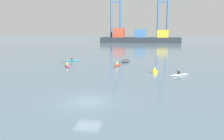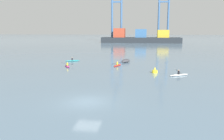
# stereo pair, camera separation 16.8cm
# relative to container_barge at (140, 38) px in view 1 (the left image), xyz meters

# --- Properties ---
(ground_plane) EXTENTS (800.00, 800.00, 0.00)m
(ground_plane) POSITION_rel_container_barge_xyz_m (-2.05, -113.06, -2.77)
(ground_plane) COLOR slate
(container_barge) EXTENTS (45.50, 9.74, 8.33)m
(container_barge) POSITION_rel_container_barge_xyz_m (0.00, 0.00, 0.00)
(container_barge) COLOR #1E2328
(container_barge) RESTS_ON ground
(gantry_crane_west) EXTENTS (6.92, 20.63, 37.58)m
(gantry_crane_west) POSITION_rel_container_barge_xyz_m (-14.75, 5.42, 16.23)
(gantry_crane_west) COLOR #335684
(gantry_crane_west) RESTS_ON ground
(gantry_crane_west_mid) EXTENTS (6.97, 15.07, 39.81)m
(gantry_crane_west_mid) POSITION_rel_container_barge_xyz_m (13.60, 13.11, 16.27)
(gantry_crane_west_mid) COLOR #335684
(gantry_crane_west_mid) RESTS_ON ground
(capsized_dinghy) EXTENTS (2.38, 2.76, 0.76)m
(capsized_dinghy) POSITION_rel_container_barge_xyz_m (-0.81, -84.77, -2.42)
(capsized_dinghy) COLOR #38383D
(capsized_dinghy) RESTS_ON ground
(channel_buoy) EXTENTS (0.90, 0.90, 1.00)m
(channel_buoy) POSITION_rel_container_barge_xyz_m (5.03, -96.50, -2.41)
(channel_buoy) COLOR yellow
(channel_buoy) RESTS_ON ground
(kayak_teal) EXTENTS (3.21, 2.30, 0.95)m
(kayak_teal) POSITION_rel_container_barge_xyz_m (-13.01, -84.48, -2.60)
(kayak_teal) COLOR teal
(kayak_teal) RESTS_ON ground
(kayak_white) EXTENTS (3.22, 2.28, 1.03)m
(kayak_white) POSITION_rel_container_barge_xyz_m (8.65, -98.29, -2.60)
(kayak_white) COLOR silver
(kayak_white) RESTS_ON ground
(kayak_red) EXTENTS (2.15, 3.43, 0.97)m
(kayak_red) POSITION_rel_container_barge_xyz_m (-2.00, -89.92, -2.60)
(kayak_red) COLOR red
(kayak_red) RESTS_ON ground
(kayak_magenta) EXTENTS (2.18, 3.26, 0.95)m
(kayak_magenta) POSITION_rel_container_barge_xyz_m (-11.42, -92.42, -2.60)
(kayak_magenta) COLOR #C13384
(kayak_magenta) RESTS_ON ground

